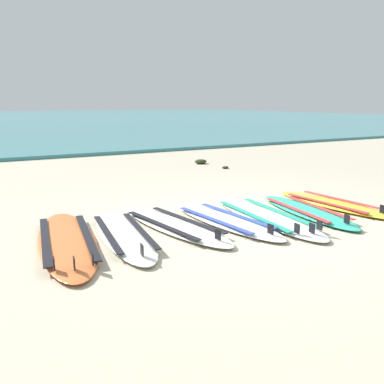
# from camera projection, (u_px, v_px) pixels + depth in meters

# --- Properties ---
(ground_plane) EXTENTS (80.00, 80.00, 0.00)m
(ground_plane) POSITION_uv_depth(u_px,v_px,m) (244.00, 220.00, 5.52)
(ground_plane) COLOR #B7AD93
(surfboard_0) EXTENTS (0.97, 2.48, 0.18)m
(surfboard_0) POSITION_uv_depth(u_px,v_px,m) (67.00, 241.00, 4.59)
(surfboard_0) COLOR orange
(surfboard_0) RESTS_ON ground
(surfboard_1) EXTENTS (0.81, 2.14, 0.18)m
(surfboard_1) POSITION_uv_depth(u_px,v_px,m) (124.00, 234.00, 4.81)
(surfboard_1) COLOR silver
(surfboard_1) RESTS_ON ground
(surfboard_2) EXTENTS (0.81, 2.15, 0.18)m
(surfboard_2) POSITION_uv_depth(u_px,v_px,m) (174.00, 225.00, 5.17)
(surfboard_2) COLOR silver
(surfboard_2) RESTS_ON ground
(surfboard_3) EXTENTS (0.69, 2.10, 0.18)m
(surfboard_3) POSITION_uv_depth(u_px,v_px,m) (225.00, 220.00, 5.38)
(surfboard_3) COLOR white
(surfboard_3) RESTS_ON ground
(surfboard_4) EXTENTS (0.78, 2.37, 0.18)m
(surfboard_4) POSITION_uv_depth(u_px,v_px,m) (266.00, 216.00, 5.57)
(surfboard_4) COLOR white
(surfboard_4) RESTS_ON ground
(surfboard_5) EXTENTS (0.78, 2.06, 0.18)m
(surfboard_5) POSITION_uv_depth(u_px,v_px,m) (307.00, 211.00, 5.84)
(surfboard_5) COLOR #2DB793
(surfboard_5) RESTS_ON ground
(surfboard_6) EXTENTS (0.64, 2.06, 0.18)m
(surfboard_6) POSITION_uv_depth(u_px,v_px,m) (333.00, 204.00, 6.24)
(surfboard_6) COLOR yellow
(surfboard_6) RESTS_ON ground
(seaweed_clump_near_shoreline) EXTENTS (0.16, 0.13, 0.06)m
(seaweed_clump_near_shoreline) POSITION_uv_depth(u_px,v_px,m) (225.00, 167.00, 9.77)
(seaweed_clump_near_shoreline) COLOR #2D381E
(seaweed_clump_near_shoreline) RESTS_ON ground
(seaweed_clump_mid_sand) EXTENTS (0.31, 0.25, 0.11)m
(seaweed_clump_mid_sand) POSITION_uv_depth(u_px,v_px,m) (201.00, 162.00, 10.53)
(seaweed_clump_mid_sand) COLOR #2D381E
(seaweed_clump_mid_sand) RESTS_ON ground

